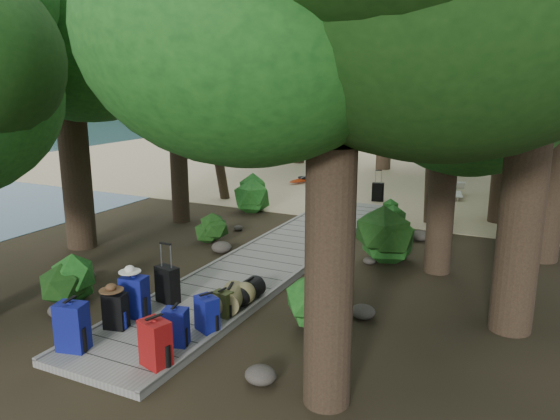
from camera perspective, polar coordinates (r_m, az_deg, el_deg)
The scene contains 48 objects.
ground at distance 12.02m, azimuth -2.53°, elevation -6.47°, with size 120.00×120.00×0.00m, color #302618.
sand_beach at distance 26.77m, azimuth 14.15°, elevation 4.37°, with size 40.00×22.00×0.02m, color tan.
water_bay at distance 51.35m, azimuth -21.01°, elevation 8.14°, with size 50.00×60.00×0.02m, color #2B495A.
distant_hill at distance 73.71m, azimuth -12.15°, elevation 10.13°, with size 32.00×16.00×12.00m, color black.
boardwalk at distance 12.84m, azimuth -0.39°, elevation -4.85°, with size 2.00×12.00×0.12m, color gray.
backpack_left_a at distance 8.92m, azimuth -20.91°, elevation -11.09°, with size 0.44×0.31×0.83m, color navy, non-canonical shape.
backpack_left_b at distance 9.46m, azimuth -16.81°, elevation -9.87°, with size 0.36×0.26×0.67m, color black, non-canonical shape.
backpack_left_c at distance 9.78m, azimuth -14.96°, elevation -8.53°, with size 0.43×0.31×0.80m, color navy, non-canonical shape.
backpack_right_a at distance 8.14m, azimuth -12.90°, elevation -13.19°, with size 0.43×0.30×0.77m, color maroon, non-canonical shape.
backpack_right_b at distance 8.68m, azimuth -10.84°, elevation -11.72°, with size 0.36×0.26×0.66m, color navy, non-canonical shape.
backpack_right_c at distance 9.07m, azimuth -7.65°, elevation -10.49°, with size 0.38×0.27×0.64m, color navy, non-canonical shape.
backpack_right_d at distance 9.59m, azimuth -6.01°, elevation -9.58°, with size 0.32×0.23×0.49m, color #2C3715, non-canonical shape.
duffel_right_khaki at distance 9.81m, azimuth -5.17°, elevation -9.17°, with size 0.43×0.65×0.43m, color olive, non-canonical shape.
duffel_right_black at distance 10.19m, azimuth -3.32°, elevation -8.40°, with size 0.38×0.61×0.38m, color black, non-canonical shape.
suitcase_on_boardwalk at distance 10.26m, azimuth -11.68°, elevation -7.63°, with size 0.44×0.24×0.68m, color black, non-canonical shape.
lone_suitcase_on_sand at distance 18.95m, azimuth 10.19°, elevation 1.86°, with size 0.40×0.23×0.63m, color black, non-canonical shape.
hat_brown at distance 9.30m, azimuth -17.24°, elevation -7.69°, with size 0.39×0.39×0.12m, color #51351E, non-canonical shape.
hat_white at distance 9.66m, azimuth -15.45°, elevation -5.90°, with size 0.38×0.38×0.13m, color silver, non-canonical shape.
kayak at distance 22.00m, azimuth 2.43°, elevation 3.26°, with size 0.67×3.06×0.31m, color #AB2E0E.
sun_lounger at distance 20.04m, azimuth 17.72°, elevation 1.91°, with size 0.52×1.62×0.52m, color silver, non-canonical shape.
tree_right_a at distance 6.40m, azimuth 5.67°, elevation 16.02°, with size 5.29×5.29×8.81m, color black, non-canonical shape.
tree_right_b at distance 9.36m, azimuth 25.73°, elevation 17.49°, with size 5.57×5.57×9.94m, color black, non-canonical shape.
tree_right_c at distance 11.83m, azimuth 17.34°, elevation 12.62°, with size 4.67×4.67×8.09m, color black, non-canonical shape.
tree_right_e at distance 16.77m, azimuth 22.94°, elevation 12.11°, with size 4.43×4.43×7.98m, color black, non-canonical shape.
tree_left_b at distance 14.07m, azimuth -21.65°, elevation 16.56°, with size 5.63×5.63×10.14m, color black, non-canonical shape.
tree_left_c at distance 15.89m, azimuth -10.82°, elevation 11.61°, with size 4.18×4.18×7.27m, color black, non-canonical shape.
tree_back_a at distance 25.53m, azimuth 11.18°, elevation 14.95°, with size 5.58×5.58×9.65m, color black, non-canonical shape.
tree_back_b at distance 26.31m, azimuth 19.71°, elevation 15.48°, with size 5.97×5.97×10.66m, color black, non-canonical shape.
tree_back_c at distance 25.46m, azimuth 25.31°, elevation 14.17°, with size 5.47×5.47×9.85m, color black, non-canonical shape.
tree_back_d at distance 26.98m, azimuth 2.01°, elevation 13.19°, with size 4.71×4.71×7.84m, color black, non-canonical shape.
palm_right_a at distance 16.27m, azimuth 16.86°, elevation 12.10°, with size 4.52×4.52×7.71m, color #153D11, non-canonical shape.
palm_right_b at distance 20.81m, azimuth 24.22°, elevation 12.83°, with size 4.41×4.41×8.52m, color #153D11, non-canonical shape.
palm_right_c at distance 23.08m, azimuth 18.21°, elevation 10.58°, with size 3.98×3.98×6.33m, color #153D11, non-canonical shape.
palm_left_a at distance 18.89m, azimuth -6.81°, elevation 12.04°, with size 4.57×4.57×7.27m, color #153D11, non-canonical shape.
rock_left_a at distance 10.56m, azimuth -21.98°, elevation -9.71°, with size 0.45×0.41×0.25m, color #4C473F, non-canonical shape.
rock_left_b at distance 12.21m, azimuth -19.48°, elevation -6.47°, with size 0.36×0.32×0.20m, color #4C473F, non-canonical shape.
rock_left_c at distance 13.31m, azimuth -6.11°, elevation -3.90°, with size 0.50×0.45×0.28m, color #4C473F, non-canonical shape.
rock_left_d at distance 15.20m, azimuth -4.38°, elevation -1.88°, with size 0.27×0.24×0.15m, color #4C473F, non-canonical shape.
rock_right_a at distance 7.90m, azimuth -2.03°, elevation -16.85°, with size 0.46×0.41×0.25m, color #4C473F, non-canonical shape.
rock_right_b at distance 9.88m, azimuth 8.66°, elevation -10.45°, with size 0.45×0.40×0.25m, color #4C473F, non-canonical shape.
rock_right_c at distance 12.63m, azimuth 9.33°, elevation -5.25°, with size 0.30×0.27×0.17m, color #4C473F, non-canonical shape.
rock_right_d at distance 14.67m, azimuth 14.44°, elevation -2.61°, with size 0.50×0.45×0.27m, color #4C473F, non-canonical shape.
shrub_left_a at distance 10.94m, azimuth -21.37°, elevation -7.09°, with size 0.96×0.96×0.87m, color #154816, non-canonical shape.
shrub_left_b at distance 14.09m, azimuth -7.38°, elevation -2.06°, with size 0.77×0.77×0.69m, color #154816, non-canonical shape.
shrub_left_c at distance 17.26m, azimuth -3.15°, elevation 1.75°, with size 1.30×1.30×1.17m, color #154816, non-canonical shape.
shrub_right_a at distance 9.13m, azimuth 3.58°, elevation -10.03°, with size 1.05×1.05×0.94m, color #154816, non-canonical shape.
shrub_right_b at distance 12.60m, azimuth 11.25°, elevation -2.67°, with size 1.45×1.45×1.30m, color #154816, non-canonical shape.
shrub_right_c at distance 16.15m, azimuth 11.94°, elevation -0.29°, with size 0.72×0.72×0.65m, color #154816, non-canonical shape.
Camera 1 is at (5.45, -9.89, 4.13)m, focal length 35.00 mm.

